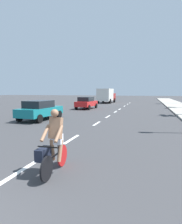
{
  "coord_description": "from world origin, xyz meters",
  "views": [
    {
      "loc": [
        3.49,
        -1.06,
        2.31
      ],
      "look_at": [
        0.31,
        9.56,
        1.1
      ],
      "focal_mm": 30.58,
      "sensor_mm": 36.0,
      "label": 1
    }
  ],
  "objects_px": {
    "parked_car_teal": "(40,110)",
    "delivery_truck": "(106,95)",
    "cyclist": "(53,144)",
    "parked_car_red": "(86,102)"
  },
  "relations": [
    {
      "from": "cyclist",
      "to": "delivery_truck",
      "type": "bearing_deg",
      "value": -83.3
    },
    {
      "from": "parked_car_teal",
      "to": "delivery_truck",
      "type": "relative_size",
      "value": 0.69
    },
    {
      "from": "parked_car_teal",
      "to": "delivery_truck",
      "type": "bearing_deg",
      "value": 92.19
    },
    {
      "from": "delivery_truck",
      "to": "parked_car_teal",
      "type": "bearing_deg",
      "value": -88.91
    },
    {
      "from": "cyclist",
      "to": "parked_car_teal",
      "type": "height_order",
      "value": "cyclist"
    },
    {
      "from": "parked_car_teal",
      "to": "delivery_truck",
      "type": "distance_m",
      "value": 23.51
    },
    {
      "from": "parked_car_teal",
      "to": "parked_car_red",
      "type": "height_order",
      "value": "same"
    },
    {
      "from": "parked_car_teal",
      "to": "delivery_truck",
      "type": "height_order",
      "value": "delivery_truck"
    },
    {
      "from": "parked_car_red",
      "to": "delivery_truck",
      "type": "relative_size",
      "value": 0.67
    },
    {
      "from": "cyclist",
      "to": "parked_car_red",
      "type": "distance_m",
      "value": 19.82
    }
  ]
}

